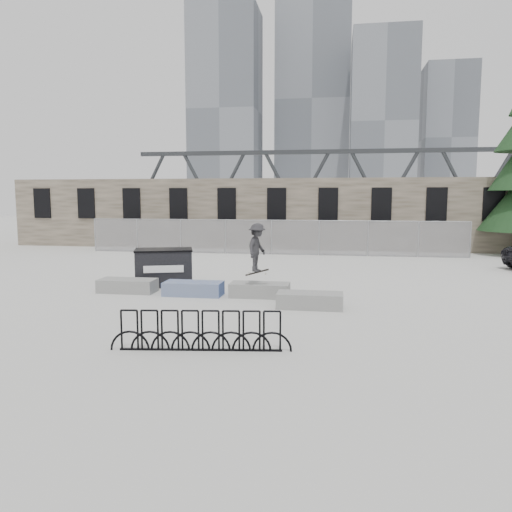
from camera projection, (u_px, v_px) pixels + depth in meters
The scene contains 12 objects.
ground at pixel (223, 297), 16.90m from camera, with size 120.00×120.00×0.00m, color beige.
stone_wall at pixel (279, 213), 32.54m from camera, with size 36.00×2.58×4.50m.
chainlink_fence at pixel (271, 237), 29.03m from camera, with size 22.06×0.06×2.02m.
planter_far_left at pixel (128, 285), 17.69m from camera, with size 2.00×0.90×0.47m.
planter_center_left at pixel (193, 288), 17.13m from camera, with size 2.00×0.90×0.47m.
planter_center_right at pixel (260, 289), 16.87m from camera, with size 2.00×0.90×0.47m.
planter_offset at pixel (310, 300), 15.20m from camera, with size 2.00×0.90×0.47m.
dumpster at pixel (164, 267), 18.93m from camera, with size 2.43×1.91×1.40m.
bike_rack at pixel (201, 331), 10.96m from camera, with size 4.01×0.58×0.90m.
skyline_towers at pixel (317, 114), 106.49m from camera, with size 58.00×28.00×48.00m.
truss_bridge at pixel (383, 190), 68.71m from camera, with size 70.00×3.00×9.80m.
skateboarder at pixel (257, 248), 16.45m from camera, with size 0.84×1.15×1.75m.
Camera 1 is at (3.76, -16.22, 3.40)m, focal length 35.00 mm.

